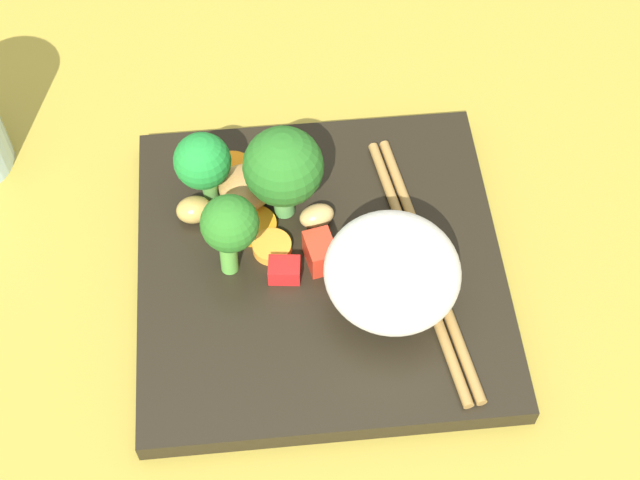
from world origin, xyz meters
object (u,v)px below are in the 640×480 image
object	(u,v)px
rice_mound	(392,273)
carrot_slice_0	(254,226)
square_plate	(320,267)
chopstick_pair	(423,263)
broccoli_floret_2	(203,162)

from	to	relation	value
rice_mound	carrot_slice_0	bearing A→B (deg)	-36.95
square_plate	carrot_slice_0	xyz separation A→B (cm)	(4.36, -3.02, 1.14)
square_plate	chopstick_pair	bearing A→B (deg)	172.51
carrot_slice_0	rice_mound	bearing A→B (deg)	143.05
rice_mound	carrot_slice_0	world-z (taller)	rice_mound
chopstick_pair	rice_mound	bearing A→B (deg)	125.01
square_plate	rice_mound	distance (cm)	7.04
carrot_slice_0	square_plate	bearing A→B (deg)	145.25
carrot_slice_0	chopstick_pair	world-z (taller)	same
rice_mound	carrot_slice_0	xyz separation A→B (cm)	(8.63, -6.49, -3.24)
broccoli_floret_2	rice_mound	bearing A→B (deg)	141.06
square_plate	broccoli_floret_2	world-z (taller)	broccoli_floret_2
broccoli_floret_2	chopstick_pair	xyz separation A→B (cm)	(-14.38, 6.97, -3.50)
chopstick_pair	carrot_slice_0	bearing A→B (deg)	60.76
broccoli_floret_2	chopstick_pair	world-z (taller)	broccoli_floret_2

